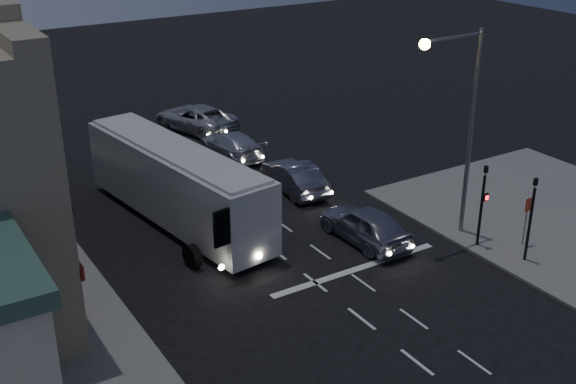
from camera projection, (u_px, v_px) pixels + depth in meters
ground at (345, 306)px, 26.84m from camera, size 120.00×120.00×0.00m
road_markings at (323, 260)px, 30.04m from camera, size 8.00×30.55×0.01m
tour_bus at (176, 182)px, 32.61m from camera, size 4.13×12.32×3.70m
car_suv at (365, 224)px, 31.33m from camera, size 2.04×4.81×1.62m
car_sedan_a at (294, 176)px, 36.47m from camera, size 2.08×4.81×1.54m
car_sedan_b at (231, 144)px, 41.02m from camera, size 2.29×5.02×1.43m
car_sedan_c at (195, 118)px, 45.30m from camera, size 4.30×6.33×1.61m
traffic_signal_main at (483, 196)px, 30.17m from camera, size 0.25×0.35×4.10m
traffic_signal_side at (532, 209)px, 28.97m from camera, size 0.18×0.15×4.10m
regulatory_sign at (527, 213)px, 30.53m from camera, size 0.45×0.12×2.20m
streetlight at (462, 112)px, 29.82m from camera, size 3.32×0.44×9.00m
street_tree at (7, 121)px, 32.75m from camera, size 4.00×4.00×6.20m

